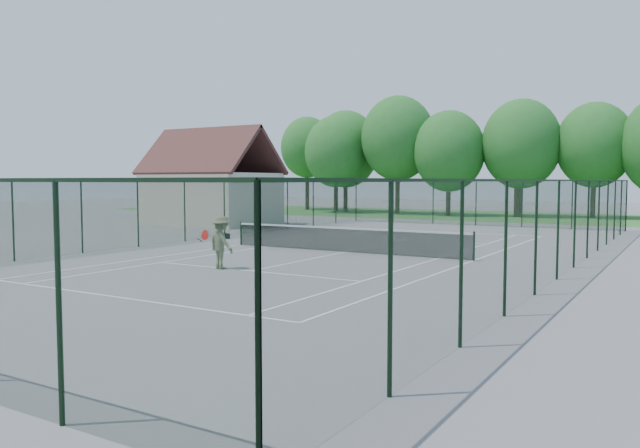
{
  "coord_description": "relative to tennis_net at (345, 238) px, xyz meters",
  "views": [
    {
      "loc": [
        12.55,
        -22.72,
        2.99
      ],
      "look_at": [
        0.0,
        -2.0,
        1.3
      ],
      "focal_mm": 35.0,
      "sensor_mm": 36.0,
      "label": 1
    }
  ],
  "objects": [
    {
      "name": "tennis_net",
      "position": [
        0.0,
        0.0,
        0.0
      ],
      "size": [
        11.08,
        0.08,
        1.1
      ],
      "color": "black",
      "rests_on": "ground"
    },
    {
      "name": "grass_far",
      "position": [
        0.0,
        30.0,
        -0.57
      ],
      "size": [
        80.0,
        16.0,
        0.01
      ],
      "primitive_type": "cube",
      "color": "#3C7D34",
      "rests_on": "ground"
    },
    {
      "name": "sports_bag_b",
      "position": [
        -8.15,
        2.13,
        -0.44
      ],
      "size": [
        0.41,
        0.34,
        0.28
      ],
      "primitive_type": "cube",
      "rotation": [
        0.0,
        0.0,
        -0.38
      ],
      "color": "black",
      "rests_on": "ground"
    },
    {
      "name": "sports_bag_a",
      "position": [
        -8.4,
        2.17,
        -0.44
      ],
      "size": [
        0.39,
        0.31,
        0.27
      ],
      "primitive_type": "cube",
      "rotation": [
        0.0,
        0.0,
        0.36
      ],
      "color": "black",
      "rests_on": "ground"
    },
    {
      "name": "tree_line_far",
      "position": [
        0.0,
        30.0,
        5.42
      ],
      "size": [
        39.4,
        6.4,
        9.7
      ],
      "color": "#3E2B21",
      "rests_on": "ground"
    },
    {
      "name": "tennis_player",
      "position": [
        -1.18,
        -6.5,
        0.33
      ],
      "size": [
        2.18,
        1.0,
        1.81
      ],
      "color": "#595E40",
      "rests_on": "ground"
    },
    {
      "name": "utility_building",
      "position": [
        -16.0,
        10.0,
        2.54
      ],
      "size": [
        8.6,
        6.27,
        6.63
      ],
      "color": "beige",
      "rests_on": "ground"
    },
    {
      "name": "court_lines",
      "position": [
        0.0,
        0.0,
        -0.57
      ],
      "size": [
        11.05,
        23.85,
        0.01
      ],
      "color": "white",
      "rests_on": "ground"
    },
    {
      "name": "ground",
      "position": [
        0.0,
        0.0,
        -0.58
      ],
      "size": [
        140.0,
        140.0,
        0.0
      ],
      "primitive_type": "plane",
      "color": "slate",
      "rests_on": "ground"
    },
    {
      "name": "fence_enclosure",
      "position": [
        0.0,
        0.0,
        0.98
      ],
      "size": [
        18.05,
        36.05,
        3.02
      ],
      "color": "#15311C",
      "rests_on": "ground"
    }
  ]
}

